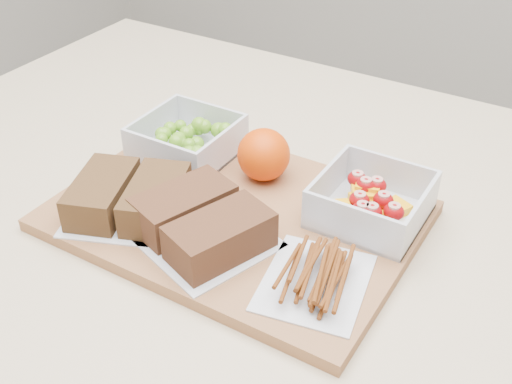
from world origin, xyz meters
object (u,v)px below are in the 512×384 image
orange (264,155)px  sandwich_bag_left (129,197)px  grape_container (189,140)px  pretzel_bag (315,273)px  sandwich_bag_center (202,223)px  fruit_container (371,203)px  cutting_board (235,216)px

orange → sandwich_bag_left: bearing=-123.7°
grape_container → pretzel_bag: (0.26, -0.14, -0.01)m
sandwich_bag_center → fruit_container: bearing=42.5°
sandwich_bag_center → pretzel_bag: (0.14, -0.00, -0.01)m
cutting_board → orange: 0.09m
orange → sandwich_bag_center: size_ratio=0.37×
pretzel_bag → grape_container: bearing=151.8°
cutting_board → sandwich_bag_left: size_ratio=2.34×
orange → grape_container: bearing=-177.9°
sandwich_bag_left → pretzel_bag: (0.25, 0.00, -0.01)m
fruit_container → sandwich_bag_center: fruit_container is taller
pretzel_bag → sandwich_bag_left: bearing=-179.5°
fruit_container → sandwich_bag_center: 0.20m
grape_container → pretzel_bag: size_ratio=0.84×
fruit_container → sandwich_bag_left: 0.29m
grape_container → orange: 0.12m
cutting_board → orange: orange is taller
pretzel_bag → cutting_board: bearing=155.2°
fruit_container → orange: bearing=176.5°
grape_container → sandwich_bag_center: (0.12, -0.14, 0.00)m
sandwich_bag_center → orange: bearing=91.7°
grape_container → sandwich_bag_center: grape_container is taller
grape_container → fruit_container: bearing=-1.0°
orange → sandwich_bag_left: 0.18m
cutting_board → sandwich_bag_left: (-0.11, -0.07, 0.03)m
fruit_container → sandwich_bag_center: bearing=-137.5°
fruit_container → sandwich_bag_left: (-0.25, -0.14, 0.00)m
grape_container → orange: (0.12, 0.00, 0.01)m
sandwich_bag_left → cutting_board: bearing=32.1°
fruit_container → sandwich_bag_center: size_ratio=0.67×
orange → sandwich_bag_left: (-0.10, -0.15, -0.01)m
grape_container → orange: bearing=2.1°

